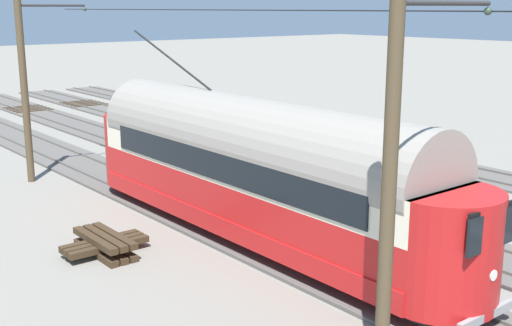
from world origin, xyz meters
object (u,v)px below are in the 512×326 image
object	(u,v)px
catenary_pole_mid_near	(392,179)
vintage_streetcar	(252,167)
catenary_pole_foreground	(26,86)
spare_tie_stack	(105,244)

from	to	relation	value
catenary_pole_mid_near	vintage_streetcar	bearing A→B (deg)	-109.59
vintage_streetcar	catenary_pole_mid_near	bearing A→B (deg)	70.41
vintage_streetcar	catenary_pole_foreground	bearing A→B (deg)	-76.41
catenary_pole_foreground	spare_tie_stack	size ratio (longest dim) A/B	3.04
catenary_pole_mid_near	spare_tie_stack	xyz separation A→B (m)	(1.37, -9.09, -3.55)
catenary_pole_foreground	spare_tie_stack	world-z (taller)	catenary_pole_foreground
catenary_pole_foreground	catenary_pole_mid_near	distance (m)	18.26
catenary_pole_foreground	spare_tie_stack	xyz separation A→B (m)	(1.37, 9.18, -3.55)
vintage_streetcar	catenary_pole_mid_near	distance (m)	8.00
catenary_pole_foreground	catenary_pole_mid_near	xyz separation A→B (m)	(0.00, 18.26, 0.00)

